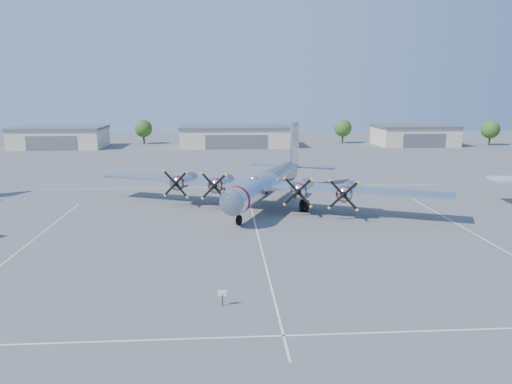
{
  "coord_description": "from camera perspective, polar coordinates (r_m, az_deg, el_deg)",
  "views": [
    {
      "loc": [
        -3.47,
        -49.07,
        14.21
      ],
      "look_at": [
        0.21,
        5.26,
        3.2
      ],
      "focal_mm": 35.0,
      "sensor_mm": 36.0,
      "label": 1
    }
  ],
  "objects": [
    {
      "name": "parking_lines",
      "position": [
        49.52,
        0.31,
        -5.24
      ],
      "size": [
        60.0,
        50.08,
        0.01
      ],
      "color": "silver",
      "rests_on": "ground"
    },
    {
      "name": "main_bomber_b29",
      "position": [
        63.61,
        1.38,
        -1.48
      ],
      "size": [
        52.33,
        44.95,
        9.74
      ],
      "primitive_type": null,
      "rotation": [
        0.0,
        0.0,
        -0.4
      ],
      "color": "silver",
      "rests_on": "ground"
    },
    {
      "name": "hangar_west",
      "position": [
        137.93,
        -21.5,
        5.86
      ],
      "size": [
        22.6,
        14.6,
        5.4
      ],
      "color": "beige",
      "rests_on": "ground"
    },
    {
      "name": "hangar_east",
      "position": [
        141.25,
        17.62,
        6.23
      ],
      "size": [
        20.6,
        14.6,
        5.4
      ],
      "color": "beige",
      "rests_on": "ground"
    },
    {
      "name": "hangar_center",
      "position": [
        131.58,
        -2.37,
        6.41
      ],
      "size": [
        28.6,
        14.6,
        5.4
      ],
      "color": "beige",
      "rests_on": "ground"
    },
    {
      "name": "info_placard",
      "position": [
        34.25,
        -3.86,
        -11.64
      ],
      "size": [
        0.6,
        0.09,
        1.14
      ],
      "rotation": [
        0.0,
        0.0,
        -0.08
      ],
      "color": "black",
      "rests_on": "ground"
    },
    {
      "name": "ground",
      "position": [
        51.2,
        0.16,
        -4.68
      ],
      "size": [
        260.0,
        260.0,
        0.0
      ],
      "primitive_type": "plane",
      "color": "#57575A",
      "rests_on": "ground"
    },
    {
      "name": "tree_west",
      "position": [
        141.08,
        -12.74,
        7.09
      ],
      "size": [
        4.8,
        4.8,
        6.64
      ],
      "color": "#382619",
      "rests_on": "ground"
    },
    {
      "name": "tree_east",
      "position": [
        141.45,
        9.9,
        7.21
      ],
      "size": [
        4.8,
        4.8,
        6.64
      ],
      "color": "#382619",
      "rests_on": "ground"
    },
    {
      "name": "tree_far_east",
      "position": [
        147.87,
        25.21,
        6.48
      ],
      "size": [
        4.8,
        4.8,
        6.64
      ],
      "color": "#382619",
      "rests_on": "ground"
    }
  ]
}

